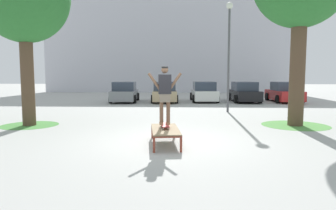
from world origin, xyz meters
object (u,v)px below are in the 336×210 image
skateboard (165,125)px  car_tan (164,93)px  car_grey (125,93)px  car_white (204,92)px  car_red (284,93)px  skate_box (165,130)px  light_post (229,41)px  car_black (244,93)px  skater (165,91)px

skateboard → car_tan: (-0.92, 13.95, 0.15)m
car_grey → car_white: (5.96, 0.67, 0.00)m
skateboard → car_red: size_ratio=0.19×
skateboard → car_grey: (-3.90, 13.82, 0.15)m
skate_box → car_tan: (-0.94, 14.11, 0.28)m
skateboard → car_white: car_white is taller
car_tan → light_post: size_ratio=0.74×
skateboard → car_white: (2.06, 14.49, 0.15)m
car_black → light_post: (-2.11, -6.49, 3.13)m
skateboard → car_black: 15.21m
car_black → light_post: 7.51m
car_grey → car_red: 11.93m
skater → car_red: 16.51m
skate_box → car_black: 15.35m
car_tan → skate_box: bearing=-86.2°
car_tan → skateboard: bearing=-86.2°
car_tan → light_post: 7.86m
car_tan → skater: bearing=-86.2°
car_grey → car_black: bearing=3.4°
skater → car_tan: (-0.92, 13.95, -0.84)m
car_grey → car_red: (11.92, 0.58, 0.00)m
skateboard → skate_box: bearing=-82.6°
skate_box → light_post: light_post is taller
skate_box → car_grey: 14.52m
skateboard → car_white: size_ratio=0.19×
skate_box → skateboard: skateboard is taller
skater → car_white: bearing=81.9°
car_grey → car_black: size_ratio=1.01×
skateboard → car_black: (5.04, 14.35, 0.15)m
car_grey → car_red: bearing=2.8°
car_red → light_post: bearing=-127.8°
car_grey → car_white: same height
skateboard → car_red: (8.01, 14.41, 0.15)m
skate_box → car_white: size_ratio=0.46×
skateboard → car_black: bearing=70.7°
car_grey → car_red: size_ratio=1.02×
car_black → car_grey: bearing=-176.6°
car_grey → car_tan: same height
skater → car_black: size_ratio=0.40×
skate_box → car_white: bearing=82.1°
skateboard → light_post: 9.01m
car_black → light_post: light_post is taller
car_white → car_red: (5.96, -0.09, 0.00)m
skater → light_post: (2.93, 7.85, 2.29)m
car_black → skate_box: bearing=-109.1°
skateboard → car_red: bearing=60.9°
skater → car_red: size_ratio=0.40×
car_white → skateboard: bearing=-98.1°
skateboard → light_post: (2.93, 7.86, 3.29)m
skate_box → skateboard: 0.20m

